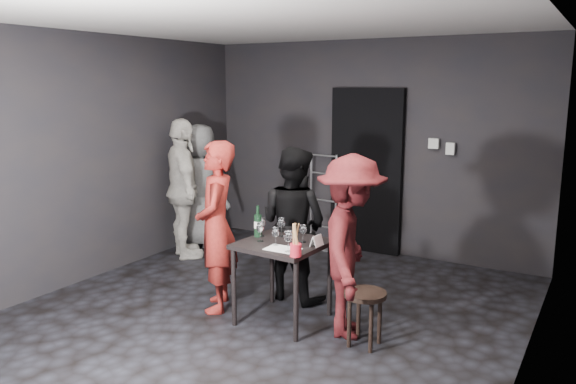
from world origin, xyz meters
The scene contains 27 objects.
floor centered at (0.00, 0.00, 0.00)m, with size 4.50×5.00×0.02m, color black.
ceiling centered at (0.00, 0.00, 2.70)m, with size 4.50×5.00×0.02m, color silver.
wall_back centered at (0.00, 2.50, 1.35)m, with size 4.50×0.04×2.70m, color black.
wall_front centered at (0.00, -2.50, 1.35)m, with size 4.50×0.04×2.70m, color black.
wall_left centered at (-2.25, 0.00, 1.35)m, with size 0.04×5.00×2.70m, color black.
wall_right centered at (2.25, 0.00, 1.35)m, with size 0.04×5.00×2.70m, color black.
doorway centered at (0.00, 2.44, 1.05)m, with size 0.95×0.10×2.10m, color black.
wallbox_upper centered at (0.85, 2.45, 1.45)m, with size 0.12×0.06×0.12m, color #B7B7B2.
wallbox_lower centered at (1.05, 2.45, 1.40)m, with size 0.10×0.06×0.14m, color #B7B7B2.
hand_truck centered at (-0.57, 2.32, 0.22)m, with size 0.41×0.35×1.24m.
tasting_table centered at (0.22, -0.01, 0.65)m, with size 0.72×0.72×0.75m.
stool centered at (1.06, -0.10, 0.38)m, with size 0.35×0.35×0.47m.
server_red centered at (-0.48, -0.07, 0.89)m, with size 0.65×0.43×1.78m, color maroon.
woman_black centered at (0.01, 0.54, 0.80)m, with size 0.78×0.43×1.59m, color black.
man_maroon centered at (0.86, 0.05, 0.83)m, with size 1.07×0.50×1.66m, color #4B1214.
bystander_cream centered at (-1.84, 1.03, 1.01)m, with size 1.18×0.57×2.02m, color silver.
bystander_grey centered at (-1.99, 1.53, 0.89)m, with size 0.87×0.48×1.79m, color slate.
tasting_mat centered at (0.33, -0.20, 0.75)m, with size 0.29×0.20×0.00m, color white.
wine_glass_a centered at (0.03, -0.09, 0.85)m, with size 0.07×0.07×0.19m, color white, non-canonical shape.
wine_glass_b centered at (-0.05, 0.06, 0.85)m, with size 0.08×0.08×0.20m, color white, non-canonical shape.
wine_glass_c centered at (0.11, 0.14, 0.85)m, with size 0.07×0.07×0.20m, color white, non-canonical shape.
wine_glass_d centered at (0.22, -0.14, 0.84)m, with size 0.07×0.07×0.18m, color white, non-canonical shape.
wine_glass_e centered at (0.41, -0.25, 0.85)m, with size 0.08×0.08×0.20m, color white, non-canonical shape.
wine_glass_f centered at (0.38, 0.08, 0.84)m, with size 0.07×0.07×0.18m, color white, non-canonical shape.
wine_bottle centered at (-0.08, 0.03, 0.86)m, with size 0.07×0.07×0.30m.
breadstick_cup centered at (0.53, -0.32, 0.88)m, with size 0.10×0.10×0.30m.
reserved_card centered at (0.53, 0.03, 0.80)m, with size 0.08×0.13×0.10m, color white, non-canonical shape.
Camera 1 is at (2.73, -4.19, 2.16)m, focal length 35.00 mm.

